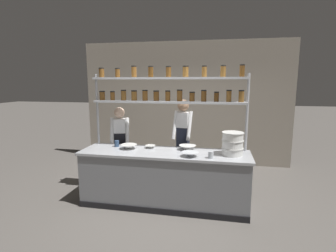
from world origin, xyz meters
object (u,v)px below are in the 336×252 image
at_px(chef_center, 183,137).
at_px(container_stack, 233,144).
at_px(prep_bowl_near_left, 150,147).
at_px(prep_bowl_center_back, 187,148).
at_px(prep_bowl_near_right, 129,147).
at_px(chef_left, 120,142).
at_px(serving_cup_by_board, 117,144).
at_px(prep_bowl_center_front, 190,154).
at_px(spice_shelf_unit, 168,93).
at_px(serving_cup_front, 211,155).

bearing_deg(chef_center, container_stack, -32.82).
height_order(container_stack, prep_bowl_near_left, container_stack).
height_order(chef_center, prep_bowl_center_back, chef_center).
bearing_deg(prep_bowl_near_right, prep_bowl_near_left, 20.08).
xyz_separation_m(chef_left, serving_cup_by_board, (0.10, -0.41, 0.08)).
height_order(prep_bowl_center_front, prep_bowl_center_back, prep_bowl_center_back).
bearing_deg(prep_bowl_near_right, spice_shelf_unit, 22.87).
bearing_deg(serving_cup_by_board, serving_cup_front, -13.60).
bearing_deg(prep_bowl_center_front, prep_bowl_near_right, 166.37).
distance_m(chef_center, prep_bowl_center_front, 1.05).
bearing_deg(serving_cup_front, prep_bowl_center_front, 174.57).
height_order(container_stack, prep_bowl_center_front, container_stack).
distance_m(prep_bowl_near_left, prep_bowl_near_right, 0.37).
bearing_deg(prep_bowl_near_left, serving_cup_by_board, -178.37).
height_order(prep_bowl_near_right, serving_cup_by_board, serving_cup_by_board).
distance_m(prep_bowl_center_front, serving_cup_front, 0.31).
relative_size(chef_left, prep_bowl_center_front, 5.98).
relative_size(container_stack, prep_bowl_center_front, 1.39).
bearing_deg(chef_left, prep_bowl_near_left, -45.29).
xyz_separation_m(spice_shelf_unit, prep_bowl_center_back, (0.36, -0.14, -0.91)).
distance_m(chef_left, serving_cup_by_board, 0.43).
xyz_separation_m(container_stack, prep_bowl_near_right, (-1.72, 0.06, -0.15)).
bearing_deg(prep_bowl_center_front, prep_bowl_center_back, 103.16).
bearing_deg(prep_bowl_center_back, chef_left, 163.99).
bearing_deg(serving_cup_by_board, spice_shelf_unit, 9.95).
distance_m(chef_center, serving_cup_by_board, 1.27).
xyz_separation_m(prep_bowl_near_left, serving_cup_front, (1.05, -0.42, 0.03)).
relative_size(prep_bowl_center_front, serving_cup_by_board, 2.40).
relative_size(chef_center, serving_cup_by_board, 15.73).
bearing_deg(prep_bowl_near_right, serving_cup_by_board, 157.51).
height_order(spice_shelf_unit, serving_cup_front, spice_shelf_unit).
bearing_deg(prep_bowl_near_right, prep_bowl_center_back, 7.33).
bearing_deg(prep_bowl_near_left, prep_bowl_center_front, -27.79).
height_order(chef_left, serving_cup_by_board, chef_left).
bearing_deg(chef_left, prep_bowl_center_back, -32.41).
xyz_separation_m(container_stack, prep_bowl_center_back, (-0.73, 0.18, -0.15)).
relative_size(serving_cup_front, serving_cup_by_board, 0.95).
distance_m(chef_left, prep_bowl_near_right, 0.63).
xyz_separation_m(serving_cup_front, serving_cup_by_board, (-1.66, 0.40, 0.00)).
relative_size(chef_center, prep_bowl_near_right, 6.16).
relative_size(spice_shelf_unit, container_stack, 7.32).
bearing_deg(chef_left, spice_shelf_unit, -30.59).
relative_size(prep_bowl_center_back, serving_cup_front, 2.75).
height_order(spice_shelf_unit, prep_bowl_near_right, spice_shelf_unit).
bearing_deg(spice_shelf_unit, serving_cup_by_board, -170.05).
distance_m(container_stack, serving_cup_front, 0.42).
relative_size(prep_bowl_center_back, prep_bowl_near_right, 1.03).
bearing_deg(serving_cup_front, container_stack, 36.20).
height_order(spice_shelf_unit, chef_center, spice_shelf_unit).
bearing_deg(prep_bowl_center_back, chef_center, 104.95).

